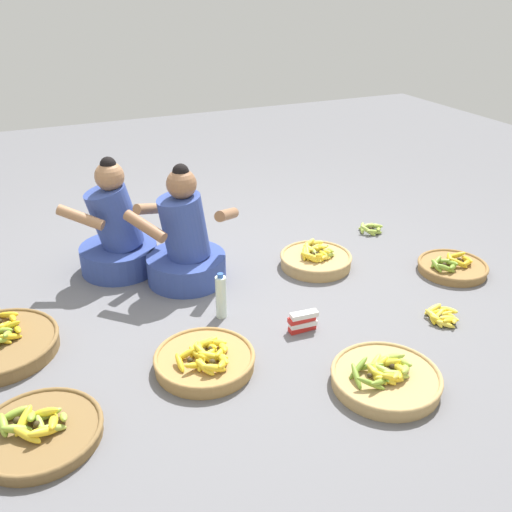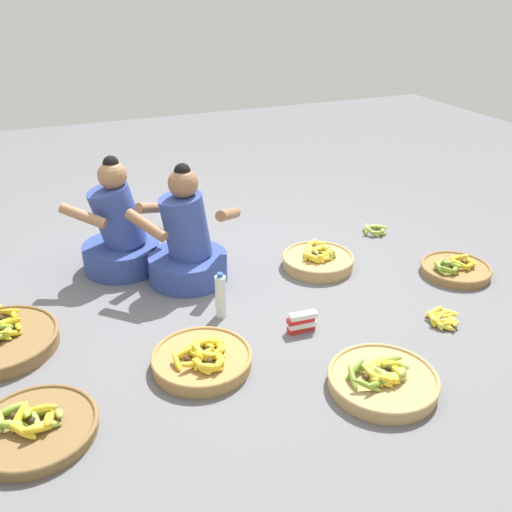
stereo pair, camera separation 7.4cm
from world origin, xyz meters
name	(u,v)px [view 1 (the left image)]	position (x,y,z in m)	size (l,w,h in m)	color
ground_plane	(243,292)	(0.00, 0.00, 0.00)	(10.00, 10.00, 0.00)	slate
vendor_woman_front	(185,245)	(-0.28, 0.30, 0.26)	(0.76, 0.52, 0.80)	#334793
vendor_woman_behind	(117,236)	(-0.66, 0.63, 0.26)	(0.74, 0.52, 0.80)	#334793
banana_basket_near_vendor	(452,267)	(1.42, -0.33, 0.04)	(0.47, 0.47, 0.12)	olive
banana_basket_mid_right	(205,360)	(-0.48, -0.64, 0.05)	(0.53, 0.53, 0.15)	#A87F47
banana_basket_mid_left	(39,431)	(-1.32, -0.82, 0.04)	(0.56, 0.56, 0.14)	brown
banana_basket_back_right	(316,259)	(0.60, 0.12, 0.06)	(0.50, 0.50, 0.15)	tan
banana_basket_front_right	(386,377)	(0.29, -1.14, 0.05)	(0.55, 0.55, 0.14)	tan
loose_bananas_near_bicycle	(442,316)	(0.95, -0.78, 0.03)	(0.21, 0.24, 0.07)	gold
loose_bananas_front_center	(371,228)	(1.29, 0.46, 0.03)	(0.21, 0.21, 0.09)	#9EB747
water_bottle	(221,296)	(-0.23, -0.22, 0.14)	(0.06, 0.06, 0.29)	silver
packet_carton_stack	(303,321)	(0.14, -0.54, 0.06)	(0.17, 0.06, 0.12)	red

